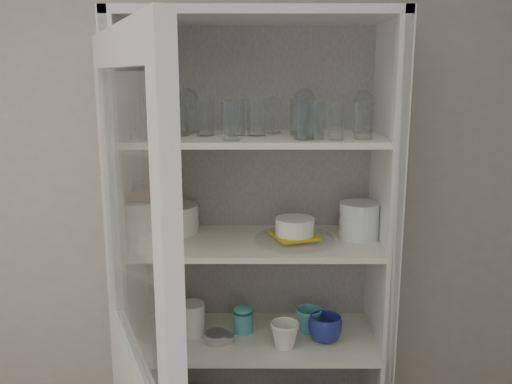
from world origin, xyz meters
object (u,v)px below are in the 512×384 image
at_px(grey_bowl_stack, 359,220).
at_px(mug_teal, 309,320).
at_px(goblet_0, 188,109).
at_px(goblet_1, 273,113).
at_px(plate_stack_back, 172,218).
at_px(pantry_cabinet, 256,309).
at_px(white_canister, 192,319).
at_px(goblet_3, 363,109).
at_px(yellow_trivet, 295,236).
at_px(terracotta_bowl, 144,192).
at_px(teal_jar, 243,321).
at_px(plate_stack_front, 145,230).
at_px(glass_platter, 295,239).
at_px(mug_blue, 325,328).
at_px(goblet_2, 305,108).
at_px(cream_bowl, 144,208).
at_px(white_ramekin, 295,226).
at_px(measuring_cups, 216,337).
at_px(mug_white, 285,335).

distance_m(grey_bowl_stack, mug_teal, 0.46).
height_order(goblet_0, goblet_1, goblet_0).
bearing_deg(plate_stack_back, pantry_cabinet, -4.84).
bearing_deg(white_canister, pantry_cabinet, 12.54).
relative_size(goblet_3, yellow_trivet, 1.19).
height_order(terracotta_bowl, mug_teal, terracotta_bowl).
bearing_deg(teal_jar, plate_stack_front, -164.42).
relative_size(glass_platter, mug_teal, 2.77).
height_order(glass_platter, mug_blue, glass_platter).
relative_size(goblet_2, mug_blue, 1.42).
height_order(goblet_3, mug_blue, goblet_3).
bearing_deg(goblet_0, teal_jar, -13.70).
relative_size(terracotta_bowl, white_canister, 1.64).
bearing_deg(grey_bowl_stack, glass_platter, -169.55).
distance_m(glass_platter, white_canister, 0.53).
relative_size(goblet_0, goblet_3, 1.04).
height_order(mug_blue, white_canister, white_canister).
bearing_deg(pantry_cabinet, mug_blue, -23.76).
bearing_deg(goblet_3, plate_stack_front, -168.04).
bearing_deg(goblet_2, grey_bowl_stack, -26.16).
relative_size(goblet_1, yellow_trivet, 1.02).
xyz_separation_m(goblet_1, plate_stack_back, (-0.40, 0.02, -0.42)).
bearing_deg(cream_bowl, white_ramekin, 4.53).
distance_m(plate_stack_back, mug_teal, 0.69).
bearing_deg(goblet_2, terracotta_bowl, -162.02).
height_order(cream_bowl, yellow_trivet, cream_bowl).
distance_m(plate_stack_back, cream_bowl, 0.20).
xyz_separation_m(cream_bowl, teal_jar, (0.36, 0.10, -0.50)).
distance_m(goblet_2, grey_bowl_stack, 0.48).
distance_m(terracotta_bowl, grey_bowl_stack, 0.82).
distance_m(yellow_trivet, grey_bowl_stack, 0.26).
distance_m(goblet_3, glass_platter, 0.56).
relative_size(cream_bowl, terracotta_bowl, 0.97).
relative_size(cream_bowl, white_ramekin, 1.37).
relative_size(white_ramekin, measuring_cups, 1.56).
distance_m(mug_white, teal_jar, 0.21).
height_order(white_ramekin, mug_white, white_ramekin).
bearing_deg(grey_bowl_stack, goblet_2, 153.84).
distance_m(pantry_cabinet, goblet_3, 0.91).
height_order(goblet_3, white_ramekin, goblet_3).
relative_size(goblet_3, mug_blue, 1.37).
distance_m(measuring_cups, white_canister, 0.13).
distance_m(white_ramekin, grey_bowl_stack, 0.26).
bearing_deg(white_ramekin, white_canister, 174.36).
xyz_separation_m(white_ramekin, grey_bowl_stack, (0.25, 0.05, 0.01)).
bearing_deg(goblet_3, yellow_trivet, -153.76).
height_order(goblet_1, plate_stack_front, goblet_1).
height_order(goblet_2, terracotta_bowl, goblet_2).
relative_size(glass_platter, yellow_trivet, 1.99).
distance_m(white_ramekin, measuring_cups, 0.53).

